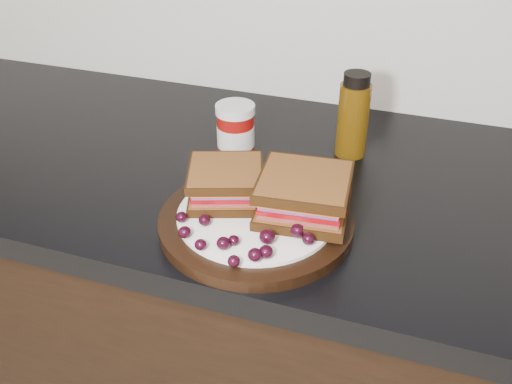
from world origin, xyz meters
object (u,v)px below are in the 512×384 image
at_px(plate, 256,222).
at_px(condiment_jar, 236,132).
at_px(sandwich_left, 226,183).
at_px(oil_bottle, 353,115).

distance_m(plate, condiment_jar, 0.21).
bearing_deg(sandwich_left, oil_bottle, 39.78).
height_order(plate, condiment_jar, condiment_jar).
xyz_separation_m(plate, oil_bottle, (0.09, 0.26, 0.07)).
xyz_separation_m(plate, sandwich_left, (-0.06, 0.02, 0.04)).
bearing_deg(condiment_jar, plate, -61.54).
distance_m(plate, oil_bottle, 0.28).
distance_m(sandwich_left, condiment_jar, 0.17).
xyz_separation_m(condiment_jar, oil_bottle, (0.19, 0.08, 0.03)).
bearing_deg(oil_bottle, sandwich_left, -120.91).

